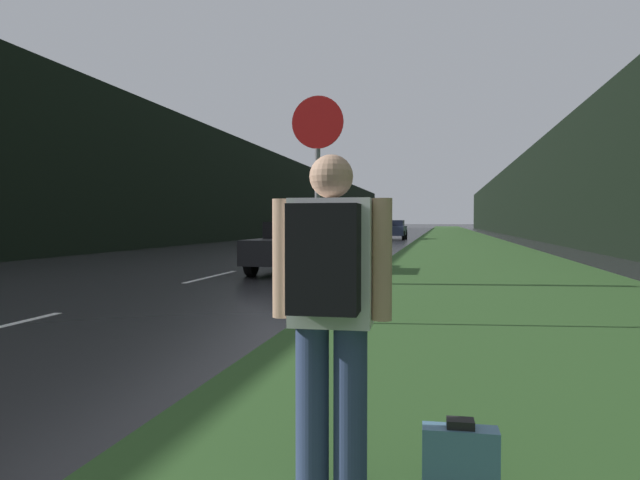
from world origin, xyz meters
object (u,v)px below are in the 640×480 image
object	(u,v)px
hitchhiker_with_backpack	(330,303)
car_passing_far	(393,229)
stop_sign	(318,186)
car_passing_near	(301,246)
suitcase	(460,462)

from	to	relation	value
hitchhiker_with_backpack	car_passing_far	size ratio (longest dim) A/B	0.37
stop_sign	car_passing_near	bearing A→B (deg)	105.55
stop_sign	hitchhiker_with_backpack	distance (m)	4.67
hitchhiker_with_backpack	car_passing_far	xyz separation A→B (m)	(-3.08, 39.82, -0.20)
stop_sign	suitcase	size ratio (longest dim) A/B	7.68
suitcase	stop_sign	bearing A→B (deg)	108.94
car_passing_near	car_passing_far	distance (m)	28.01
stop_sign	hitchhiker_with_backpack	world-z (taller)	stop_sign
car_passing_near	car_passing_far	xyz separation A→B (m)	(-0.00, 28.01, 0.05)
suitcase	car_passing_near	bearing A→B (deg)	105.72
stop_sign	suitcase	world-z (taller)	stop_sign
hitchhiker_with_backpack	car_passing_near	distance (m)	12.20
suitcase	car_passing_far	size ratio (longest dim) A/B	0.09
hitchhiker_with_backpack	stop_sign	bearing A→B (deg)	101.29
car_passing_near	stop_sign	bearing A→B (deg)	105.55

